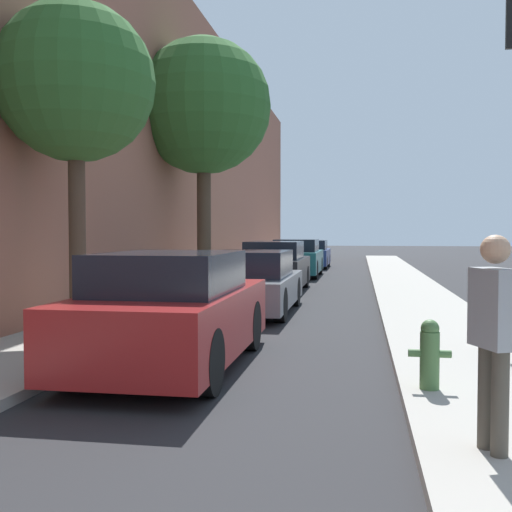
% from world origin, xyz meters
% --- Properties ---
extents(ground_plane, '(120.00, 120.00, 0.00)m').
position_xyz_m(ground_plane, '(0.00, 16.00, 0.00)').
color(ground_plane, '#28282B').
extents(sidewalk_left, '(2.00, 52.00, 0.12)m').
position_xyz_m(sidewalk_left, '(-2.90, 16.00, 0.06)').
color(sidewalk_left, '#ADA89E').
rests_on(sidewalk_left, ground).
extents(sidewalk_right, '(2.00, 52.00, 0.12)m').
position_xyz_m(sidewalk_right, '(2.90, 16.00, 0.06)').
color(sidewalk_right, '#ADA89E').
rests_on(sidewalk_right, ground).
extents(building_facade_left, '(0.70, 52.00, 9.21)m').
position_xyz_m(building_facade_left, '(-4.25, 16.00, 4.61)').
color(building_facade_left, '#9E604C').
rests_on(building_facade_left, ground).
extents(parked_car_red, '(1.75, 4.08, 1.47)m').
position_xyz_m(parked_car_red, '(-0.86, 7.72, 0.71)').
color(parked_car_red, black).
rests_on(parked_car_red, ground).
extents(parked_car_grey, '(1.76, 4.19, 1.33)m').
position_xyz_m(parked_car_grey, '(-0.78, 13.05, 0.63)').
color(parked_car_grey, black).
rests_on(parked_car_grey, ground).
extents(parked_car_black, '(1.72, 4.09, 1.45)m').
position_xyz_m(parked_car_black, '(-0.94, 17.83, 0.69)').
color(parked_car_black, black).
rests_on(parked_car_black, ground).
extents(parked_car_teal, '(1.76, 4.40, 1.44)m').
position_xyz_m(parked_car_teal, '(-0.89, 23.67, 0.70)').
color(parked_car_teal, black).
rests_on(parked_car_teal, ground).
extents(parked_car_navy, '(1.83, 4.13, 1.32)m').
position_xyz_m(parked_car_navy, '(-0.89, 29.56, 0.64)').
color(parked_car_navy, black).
rests_on(parked_car_navy, ground).
extents(street_tree_near, '(2.50, 2.50, 5.21)m').
position_xyz_m(street_tree_near, '(-2.95, 9.38, 4.05)').
color(street_tree_near, '#4C3A2B').
rests_on(street_tree_near, sidewalk_left).
extents(street_tree_far, '(3.76, 3.76, 6.98)m').
position_xyz_m(street_tree_far, '(-2.83, 16.91, 5.18)').
color(street_tree_far, '#4C3A2B').
rests_on(street_tree_far, sidewalk_left).
extents(fire_hydrant, '(0.43, 0.20, 0.72)m').
position_xyz_m(fire_hydrant, '(2.19, 6.71, 0.49)').
color(fire_hydrant, '#47703D').
rests_on(fire_hydrant, sidewalk_right).
extents(pedestrian, '(0.33, 0.43, 1.59)m').
position_xyz_m(pedestrian, '(2.44, 4.94, 1.03)').
color(pedestrian, '#4C473D').
rests_on(pedestrian, sidewalk_right).
extents(bicycle, '(0.44, 1.56, 0.64)m').
position_xyz_m(bicycle, '(3.28, 8.11, 0.45)').
color(bicycle, black).
rests_on(bicycle, sidewalk_right).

